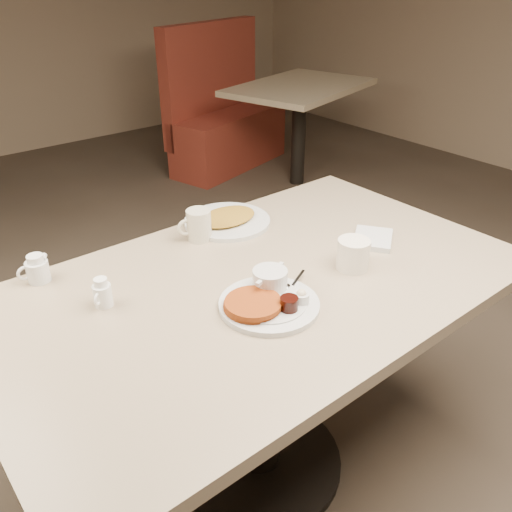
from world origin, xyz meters
TOP-DOWN VIEW (x-y plane):
  - room at (0.00, 0.00)m, footprint 7.04×8.04m
  - diner_table at (0.00, 0.00)m, footprint 1.50×0.90m
  - main_plate at (-0.06, -0.10)m, footprint 0.34×0.33m
  - coffee_mug_near at (0.25, -0.11)m, footprint 0.14×0.10m
  - napkin at (0.43, -0.04)m, footprint 0.18×0.18m
  - coffee_mug_far at (0.01, 0.32)m, footprint 0.12×0.09m
  - creamer_left at (-0.39, 0.16)m, footprint 0.07×0.06m
  - creamer_right at (-0.48, 0.39)m, footprint 0.10×0.08m
  - hash_plate at (0.15, 0.35)m, footprint 0.31×0.31m
  - booth_back_right at (1.75, 2.48)m, footprint 1.35×1.48m

SIDE VIEW (x-z plane):
  - booth_back_right at x=1.75m, z-range -0.15..0.97m
  - diner_table at x=0.00m, z-range 0.21..0.96m
  - napkin at x=0.43m, z-range 0.75..0.77m
  - hash_plate at x=0.15m, z-range 0.75..0.78m
  - main_plate at x=-0.06m, z-range 0.74..0.81m
  - creamer_right at x=-0.48m, z-range 0.75..0.83m
  - creamer_left at x=-0.39m, z-range 0.75..0.83m
  - coffee_mug_near at x=0.25m, z-range 0.75..0.84m
  - coffee_mug_far at x=0.01m, z-range 0.75..0.85m
  - room at x=0.00m, z-range -0.02..2.82m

